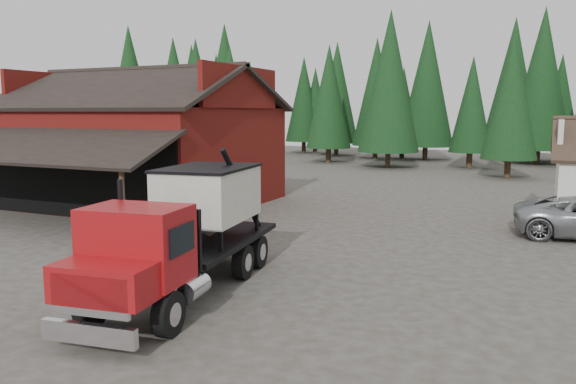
% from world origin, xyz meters
% --- Properties ---
extents(ground, '(120.00, 120.00, 0.00)m').
position_xyz_m(ground, '(0.00, 0.00, 0.00)').
color(ground, '#3F3A31').
rests_on(ground, ground).
extents(red_barn, '(12.80, 13.63, 7.18)m').
position_xyz_m(red_barn, '(-11.00, 9.90, 2.69)').
color(red_barn, maroon).
rests_on(red_barn, ground).
extents(conifer_backdrop, '(76.00, 16.00, 16.00)m').
position_xyz_m(conifer_backdrop, '(0.00, 42.00, 0.00)').
color(conifer_backdrop, black).
rests_on(conifer_backdrop, ground).
extents(near_pine_a, '(4.40, 4.40, 11.40)m').
position_xyz_m(near_pine_a, '(-22.00, 28.00, 6.39)').
color(near_pine_a, '#382619').
rests_on(near_pine_a, ground).
extents(near_pine_b, '(3.96, 3.96, 10.40)m').
position_xyz_m(near_pine_b, '(6.00, 30.00, 5.89)').
color(near_pine_b, '#382619').
rests_on(near_pine_b, ground).
extents(near_pine_d, '(5.28, 5.28, 13.40)m').
position_xyz_m(near_pine_d, '(-4.00, 34.00, 7.39)').
color(near_pine_d, '#382619').
rests_on(near_pine_d, ground).
extents(feed_truck, '(3.38, 8.61, 3.78)m').
position_xyz_m(feed_truck, '(0.01, -1.88, 1.77)').
color(feed_truck, black).
rests_on(feed_truck, ground).
extents(equip_box, '(0.90, 1.21, 0.60)m').
position_xyz_m(equip_box, '(-2.72, 0.14, 0.30)').
color(equip_box, maroon).
rests_on(equip_box, ground).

